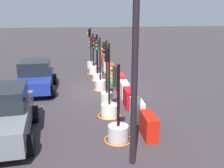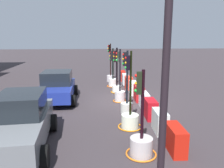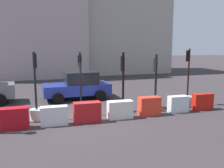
% 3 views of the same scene
% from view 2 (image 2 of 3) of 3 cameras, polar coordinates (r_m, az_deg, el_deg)
% --- Properties ---
extents(ground_plane, '(120.00, 120.00, 0.00)m').
position_cam_2_polar(ground_plane, '(12.99, 2.48, -4.30)').
color(ground_plane, '#352E32').
extents(traffic_light_0, '(0.98, 0.98, 2.71)m').
position_cam_2_polar(traffic_light_0, '(7.18, 7.52, -14.65)').
color(traffic_light_0, '#BAAFAE').
rests_on(traffic_light_0, ground_plane).
extents(traffic_light_1, '(0.99, 0.99, 3.12)m').
position_cam_2_polar(traffic_light_1, '(9.16, 4.63, -8.63)').
color(traffic_light_1, silver).
rests_on(traffic_light_1, ground_plane).
extents(traffic_light_2, '(0.60, 0.60, 3.03)m').
position_cam_2_polar(traffic_light_2, '(10.81, 3.79, -4.47)').
color(traffic_light_2, beige).
rests_on(traffic_light_2, ground_plane).
extents(traffic_light_3, '(0.79, 0.79, 3.00)m').
position_cam_2_polar(traffic_light_3, '(12.75, 2.00, -2.24)').
color(traffic_light_3, silver).
rests_on(traffic_light_3, ground_plane).
extents(traffic_light_4, '(0.82, 0.82, 2.97)m').
position_cam_2_polar(traffic_light_4, '(14.80, 1.20, -0.16)').
color(traffic_light_4, silver).
rests_on(traffic_light_4, ground_plane).
extents(traffic_light_5, '(0.92, 0.92, 2.85)m').
position_cam_2_polar(traffic_light_5, '(16.61, 0.20, 1.06)').
color(traffic_light_5, silver).
rests_on(traffic_light_5, ground_plane).
extents(traffic_light_6, '(0.62, 0.62, 3.14)m').
position_cam_2_polar(traffic_light_6, '(18.56, -0.41, 2.43)').
color(traffic_light_6, silver).
rests_on(traffic_light_6, ground_plane).
extents(construction_barrier_0, '(1.16, 0.48, 0.85)m').
position_cam_2_polar(construction_barrier_0, '(7.60, 15.99, -13.50)').
color(construction_barrier_0, red).
rests_on(construction_barrier_0, ground_plane).
extents(construction_barrier_1, '(1.07, 0.47, 0.85)m').
position_cam_2_polar(construction_barrier_1, '(8.91, 12.25, -9.41)').
color(construction_barrier_1, silver).
rests_on(construction_barrier_1, ground_plane).
extents(construction_barrier_2, '(1.07, 0.51, 0.87)m').
position_cam_2_polar(construction_barrier_2, '(10.27, 9.89, -6.39)').
color(construction_barrier_2, '#B5101A').
rests_on(construction_barrier_2, ground_plane).
extents(construction_barrier_3, '(1.12, 0.43, 0.81)m').
position_cam_2_polar(construction_barrier_3, '(11.69, 8.26, -4.21)').
color(construction_barrier_3, silver).
rests_on(construction_barrier_3, ground_plane).
extents(construction_barrier_4, '(1.18, 0.52, 0.88)m').
position_cam_2_polar(construction_barrier_4, '(12.99, 6.94, -2.36)').
color(construction_barrier_4, red).
rests_on(construction_barrier_4, ground_plane).
extents(construction_barrier_5, '(1.16, 0.48, 0.82)m').
position_cam_2_polar(construction_barrier_5, '(14.46, 5.51, -1.00)').
color(construction_barrier_5, white).
rests_on(construction_barrier_5, ground_plane).
extents(construction_barrier_6, '(1.03, 0.52, 0.88)m').
position_cam_2_polar(construction_barrier_6, '(15.89, 4.31, 0.32)').
color(construction_barrier_6, red).
rests_on(construction_barrier_6, ground_plane).
extents(construction_barrier_7, '(1.00, 0.46, 0.82)m').
position_cam_2_polar(construction_barrier_7, '(17.44, 3.40, 1.26)').
color(construction_barrier_7, silver).
rests_on(construction_barrier_7, ground_plane).
extents(construction_barrier_8, '(1.09, 0.41, 0.85)m').
position_cam_2_polar(construction_barrier_8, '(18.87, 2.79, 2.12)').
color(construction_barrier_8, red).
rests_on(construction_barrier_8, ground_plane).
extents(car_blue_estate, '(4.09, 2.30, 1.70)m').
position_cam_2_polar(car_blue_estate, '(13.24, -13.96, -0.62)').
color(car_blue_estate, navy).
rests_on(car_blue_estate, ground_plane).
extents(car_grey_saloon, '(4.27, 2.25, 1.83)m').
position_cam_2_polar(car_grey_saloon, '(7.97, -22.37, -9.11)').
color(car_grey_saloon, slate).
rests_on(car_grey_saloon, ground_plane).
extents(street_lamp_post, '(0.36, 0.36, 7.20)m').
position_cam_2_polar(street_lamp_post, '(5.14, 14.28, 16.45)').
color(street_lamp_post, black).
rests_on(street_lamp_post, ground_plane).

